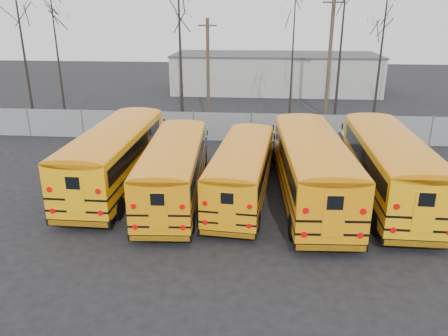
# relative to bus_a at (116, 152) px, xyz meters

# --- Properties ---
(ground) EXTENTS (120.00, 120.00, 0.00)m
(ground) POSITION_rel_bus_a_xyz_m (6.57, -3.16, -1.90)
(ground) COLOR black
(ground) RESTS_ON ground
(fence) EXTENTS (40.00, 0.04, 2.00)m
(fence) POSITION_rel_bus_a_xyz_m (6.57, 8.84, -0.90)
(fence) COLOR gray
(fence) RESTS_ON ground
(distant_building) EXTENTS (22.00, 8.00, 4.00)m
(distant_building) POSITION_rel_bus_a_xyz_m (8.57, 28.84, 0.10)
(distant_building) COLOR #A3A29E
(distant_building) RESTS_ON ground
(bus_a) EXTENTS (2.74, 11.61, 3.24)m
(bus_a) POSITION_rel_bus_a_xyz_m (0.00, 0.00, 0.00)
(bus_a) COLOR black
(bus_a) RESTS_ON ground
(bus_b) EXTENTS (3.11, 10.73, 2.97)m
(bus_b) POSITION_rel_bus_a_xyz_m (3.23, -1.29, -0.16)
(bus_b) COLOR black
(bus_b) RESTS_ON ground
(bus_c) EXTENTS (3.15, 10.15, 2.80)m
(bus_c) POSITION_rel_bus_a_xyz_m (6.45, -0.98, -0.26)
(bus_c) COLOR black
(bus_c) RESTS_ON ground
(bus_d) EXTENTS (3.32, 11.86, 3.28)m
(bus_d) POSITION_rel_bus_a_xyz_m (9.64, -1.00, 0.02)
(bus_d) COLOR black
(bus_d) RESTS_ON ground
(bus_e) EXTENTS (2.80, 11.73, 3.27)m
(bus_e) POSITION_rel_bus_a_xyz_m (13.28, -0.43, 0.02)
(bus_e) COLOR black
(bus_e) RESTS_ON ground
(utility_pole_left) EXTENTS (1.43, 0.37, 8.08)m
(utility_pole_left) POSITION_rel_bus_a_xyz_m (3.10, 13.05, 2.25)
(utility_pole_left) COLOR #433226
(utility_pole_left) RESTS_ON ground
(utility_pole_right) EXTENTS (1.76, 0.31, 9.85)m
(utility_pole_right) POSITION_rel_bus_a_xyz_m (12.74, 17.29, 3.16)
(utility_pole_right) COLOR #4A392A
(utility_pole_right) RESTS_ON ground
(tree_0) EXTENTS (0.26, 0.26, 12.54)m
(tree_0) POSITION_rel_bus_a_xyz_m (-11.07, 12.59, 4.37)
(tree_0) COLOR black
(tree_0) RESTS_ON ground
(tree_1) EXTENTS (0.26, 0.26, 9.52)m
(tree_1) POSITION_rel_bus_a_xyz_m (-8.40, 12.59, 2.86)
(tree_1) COLOR black
(tree_1) RESTS_ON ground
(tree_2) EXTENTS (0.26, 0.26, 11.90)m
(tree_2) POSITION_rel_bus_a_xyz_m (0.83, 14.04, 4.05)
(tree_2) COLOR black
(tree_2) RESTS_ON ground
(tree_3) EXTENTS (0.26, 0.26, 10.70)m
(tree_3) POSITION_rel_bus_a_xyz_m (9.42, 13.14, 3.45)
(tree_3) COLOR black
(tree_3) RESTS_ON ground
(tree_4) EXTENTS (0.26, 0.26, 12.53)m
(tree_4) POSITION_rel_bus_a_xyz_m (12.82, 12.77, 4.36)
(tree_4) COLOR black
(tree_4) RESTS_ON ground
(tree_5) EXTENTS (0.26, 0.26, 11.06)m
(tree_5) POSITION_rel_bus_a_xyz_m (16.18, 14.69, 3.63)
(tree_5) COLOR black
(tree_5) RESTS_ON ground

